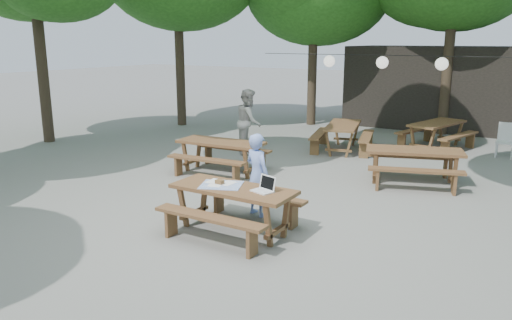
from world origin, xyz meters
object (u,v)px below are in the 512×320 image
at_px(picnic_table_nw, 221,156).
at_px(second_person, 249,121).
at_px(woman, 257,175).
at_px(plastic_chair, 505,148).
at_px(main_picnic_table, 233,209).

xyz_separation_m(picnic_table_nw, second_person, (-0.55, 2.10, 0.49)).
xyz_separation_m(woman, plastic_chair, (3.29, 7.17, -0.48)).
height_order(main_picnic_table, plastic_chair, plastic_chair).
bearing_deg(main_picnic_table, plastic_chair, 68.37).
height_order(second_person, plastic_chair, second_person).
bearing_deg(picnic_table_nw, woman, -47.38).
bearing_deg(second_person, picnic_table_nw, 165.86).
relative_size(woman, second_person, 0.84).
relative_size(picnic_table_nw, second_person, 1.18).
bearing_deg(picnic_table_nw, second_person, 99.87).
relative_size(second_person, plastic_chair, 1.94).
bearing_deg(plastic_chair, main_picnic_table, -111.38).
xyz_separation_m(picnic_table_nw, woman, (2.20, -2.03, 0.34)).
relative_size(woman, plastic_chair, 1.63).
relative_size(picnic_table_nw, woman, 1.41).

